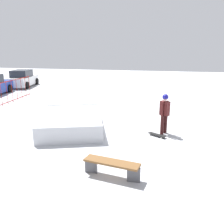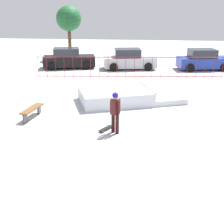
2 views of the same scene
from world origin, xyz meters
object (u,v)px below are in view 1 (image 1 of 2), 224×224
(skate_ramp, at_px, (72,120))
(skater, at_px, (165,111))
(skateboard, at_px, (157,135))
(park_bench, at_px, (112,165))
(parked_car_white, at_px, (23,79))

(skate_ramp, xyz_separation_m, skater, (-0.07, -4.23, 0.69))
(skate_ramp, distance_m, skater, 4.28)
(skateboard, relative_size, park_bench, 0.48)
(parked_car_white, bearing_deg, skater, -139.29)
(skate_ramp, height_order, skater, skater)
(skate_ramp, relative_size, parked_car_white, 1.37)
(skater, bearing_deg, skateboard, -84.91)
(skater, relative_size, parked_car_white, 0.40)
(skater, height_order, skateboard, skater)
(parked_car_white, bearing_deg, skate_ramp, -149.76)
(skate_ramp, height_order, park_bench, skate_ramp)
(skate_ramp, xyz_separation_m, park_bench, (-4.02, -2.88, 0.04))
(skater, distance_m, skateboard, 1.05)
(skate_ramp, distance_m, skateboard, 4.01)
(skateboard, xyz_separation_m, parked_car_white, (10.69, 13.25, 0.65))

